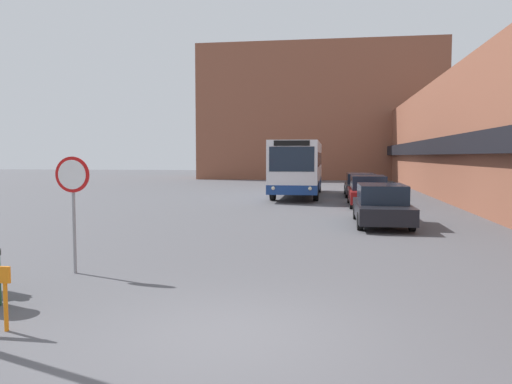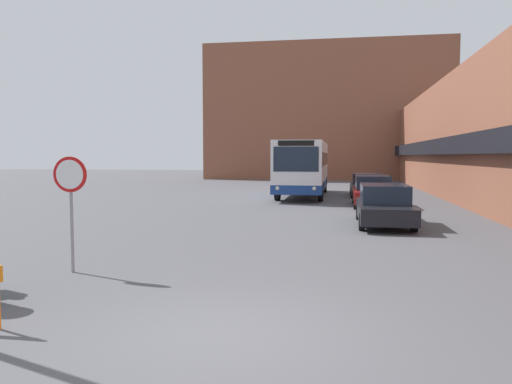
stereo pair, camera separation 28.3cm
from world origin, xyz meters
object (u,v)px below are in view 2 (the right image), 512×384
(parked_car_back, at_px, (366,185))
(stop_sign, at_px, (70,188))
(parked_car_middle, at_px, (372,191))
(parked_car_front, at_px, (384,205))
(city_bus, at_px, (304,167))

(parked_car_back, relative_size, stop_sign, 1.87)
(parked_car_middle, xyz_separation_m, stop_sign, (-7.26, -15.64, 1.05))
(parked_car_front, height_order, stop_sign, stop_sign)
(parked_car_front, bearing_deg, stop_sign, -129.58)
(city_bus, distance_m, stop_sign, 21.71)
(parked_car_middle, bearing_deg, city_bus, 123.66)
(parked_car_middle, relative_size, parked_car_back, 1.02)
(parked_car_middle, distance_m, stop_sign, 17.27)
(city_bus, bearing_deg, parked_car_front, -73.02)
(city_bus, height_order, stop_sign, city_bus)
(city_bus, xyz_separation_m, stop_sign, (-3.39, -21.44, -0.01))
(city_bus, bearing_deg, parked_car_back, 7.93)
(parked_car_back, xyz_separation_m, stop_sign, (-7.26, -21.98, 1.10))
(city_bus, xyz_separation_m, parked_car_middle, (3.87, -5.80, -1.06))
(parked_car_middle, bearing_deg, stop_sign, -114.90)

